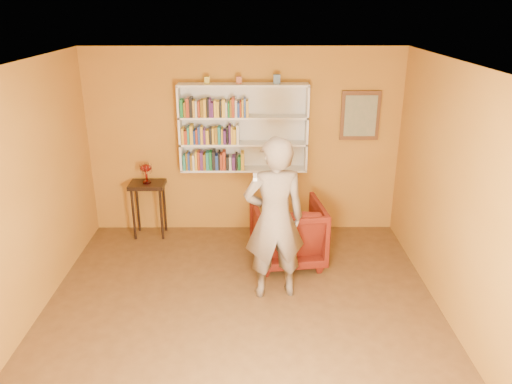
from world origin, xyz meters
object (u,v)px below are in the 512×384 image
bookshelf (244,127)px  console_table (148,192)px  ruby_lustre (146,170)px  person (274,219)px  armchair (287,232)px

bookshelf → console_table: bearing=-173.5°
bookshelf → console_table: 1.67m
ruby_lustre → person: 2.39m
ruby_lustre → bookshelf: bearing=6.5°
person → ruby_lustre: bearing=-51.3°
person → armchair: bearing=-113.8°
ruby_lustre → person: bearing=-42.3°
bookshelf → armchair: size_ratio=1.95×
bookshelf → console_table: bookshelf is taller
person → bookshelf: bearing=-87.0°
bookshelf → person: bearing=-78.1°
bookshelf → ruby_lustre: bookshelf is taller
ruby_lustre → person: size_ratio=0.14×
console_table → bookshelf: bearing=6.5°
console_table → person: bearing=-42.3°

